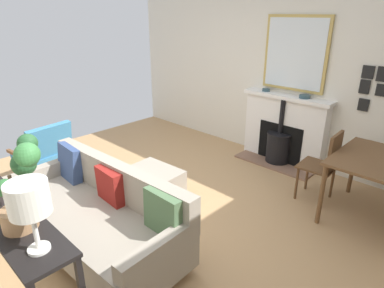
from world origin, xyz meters
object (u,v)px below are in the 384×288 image
(fireplace, at_px, (283,133))
(sofa, at_px, (97,214))
(table_lamp_far_end, at_px, (29,201))
(mantel_bowl_near, at_px, (266,90))
(armchair_accent, at_px, (45,149))
(ottoman, at_px, (149,184))
(console_table, at_px, (5,219))
(mantel_bowl_far, at_px, (305,96))
(dining_chair_near_fireplace, at_px, (325,162))
(dining_table, at_px, (377,167))
(potted_plant, at_px, (17,181))

(fireplace, distance_m, sofa, 3.04)
(sofa, xyz_separation_m, table_lamp_far_end, (0.77, 0.68, 0.79))
(mantel_bowl_near, height_order, armchair_accent, mantel_bowl_near)
(ottoman, xyz_separation_m, console_table, (1.63, 0.26, 0.44))
(console_table, bearing_deg, table_lamp_far_end, 90.00)
(mantel_bowl_far, relative_size, dining_chair_near_fireplace, 0.17)
(mantel_bowl_far, distance_m, ottoman, 2.47)
(dining_table, height_order, dining_chair_near_fireplace, dining_chair_near_fireplace)
(sofa, bearing_deg, console_table, 0.33)
(fireplace, height_order, sofa, fireplace)
(sofa, bearing_deg, mantel_bowl_far, 169.40)
(armchair_accent, xyz_separation_m, table_lamp_far_end, (1.01, 2.36, 0.67))
(sofa, height_order, dining_chair_near_fireplace, dining_chair_near_fireplace)
(table_lamp_far_end, xyz_separation_m, potted_plant, (-0.06, -0.34, -0.02))
(dining_table, distance_m, dining_chair_near_fireplace, 0.56)
(mantel_bowl_near, height_order, table_lamp_far_end, table_lamp_far_end)
(ottoman, bearing_deg, console_table, 9.11)
(armchair_accent, distance_m, table_lamp_far_end, 2.65)
(armchair_accent, distance_m, dining_chair_near_fireplace, 3.59)
(sofa, distance_m, potted_plant, 1.11)
(sofa, bearing_deg, fireplace, 174.24)
(mantel_bowl_far, relative_size, potted_plant, 0.23)
(sofa, distance_m, dining_table, 2.95)
(sofa, bearing_deg, potted_plant, 25.37)
(table_lamp_far_end, relative_size, dining_chair_near_fireplace, 0.54)
(fireplace, bearing_deg, potted_plant, 0.53)
(sofa, xyz_separation_m, console_table, (0.77, 0.00, 0.34))
(mantel_bowl_far, distance_m, dining_chair_near_fireplace, 1.13)
(potted_plant, bearing_deg, armchair_accent, -115.45)
(fireplace, xyz_separation_m, armchair_accent, (2.78, -1.98, 0.00))
(sofa, xyz_separation_m, ottoman, (-0.86, -0.26, -0.10))
(table_lamp_far_end, xyz_separation_m, dining_table, (-3.09, 1.12, -0.49))
(dining_table, bearing_deg, mantel_bowl_near, -111.20)
(ottoman, bearing_deg, mantel_bowl_far, 159.22)
(console_table, distance_m, dining_table, 3.57)
(fireplace, relative_size, armchair_accent, 1.62)
(console_table, height_order, dining_table, console_table)
(sofa, xyz_separation_m, dining_table, (-2.31, 1.80, 0.30))
(ottoman, distance_m, dining_table, 2.55)
(mantel_bowl_far, distance_m, console_table, 3.87)
(table_lamp_far_end, distance_m, potted_plant, 0.35)
(sofa, relative_size, dining_chair_near_fireplace, 2.31)
(mantel_bowl_near, bearing_deg, potted_plant, 6.01)
(armchair_accent, bearing_deg, potted_plant, 64.55)
(dining_chair_near_fireplace, bearing_deg, fireplace, -126.47)
(ottoman, bearing_deg, sofa, 16.64)
(fireplace, height_order, ottoman, fireplace)
(ottoman, relative_size, armchair_accent, 0.83)
(mantel_bowl_near, xyz_separation_m, sofa, (3.03, 0.06, -0.73))
(potted_plant, distance_m, dining_table, 3.40)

